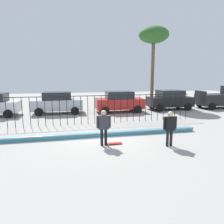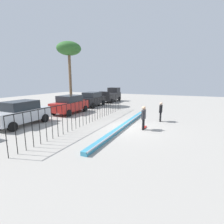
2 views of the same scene
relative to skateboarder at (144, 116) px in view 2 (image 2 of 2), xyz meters
name	(u,v)px [view 2 (image 2 of 2)]	position (x,y,z in m)	size (l,w,h in m)	color
ground_plane	(131,128)	(0.15, 0.95, -1.02)	(60.00, 60.00, 0.00)	#9E9991
bowl_coping_ledge	(124,125)	(0.15, 1.48, -0.90)	(11.00, 0.40, 0.27)	teal
perimeter_fence	(89,109)	(0.15, 4.53, 0.17)	(14.04, 0.04, 1.96)	black
skateboarder	(144,116)	(0.00, 0.00, 0.00)	(0.69, 0.26, 1.71)	black
skateboard	(144,127)	(0.49, 0.02, -0.96)	(0.80, 0.20, 0.07)	#A51E19
camera_operator	(161,110)	(2.99, -0.76, -0.02)	(0.68, 0.25, 1.67)	black
parked_car_silver	(21,113)	(-2.56, 9.04, -0.05)	(4.30, 2.12, 1.90)	#B7BABF
parked_car_red	(70,104)	(2.91, 8.58, -0.05)	(4.30, 2.12, 1.90)	#B2231E
parked_car_black	(92,99)	(8.11, 8.92, -0.05)	(4.30, 2.12, 1.90)	black
pickup_truck	(111,95)	(13.82, 8.69, 0.01)	(4.70, 2.12, 2.24)	black
palm_tree_tall	(69,50)	(7.47, 11.88, 6.33)	(3.17, 3.17, 8.42)	brown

